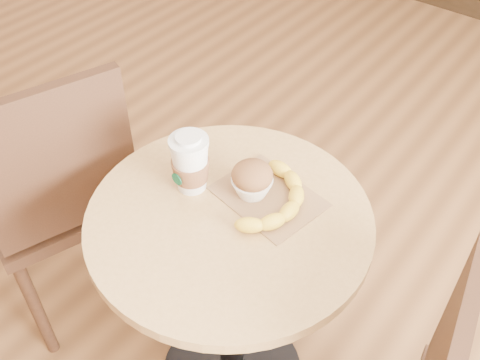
{
  "coord_description": "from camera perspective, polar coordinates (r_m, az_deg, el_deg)",
  "views": [
    {
      "loc": [
        0.52,
        -0.55,
        1.69
      ],
      "look_at": [
        -0.03,
        0.16,
        0.83
      ],
      "focal_mm": 42.0,
      "sensor_mm": 36.0,
      "label": 1
    }
  ],
  "objects": [
    {
      "name": "cafe_table",
      "position": [
        1.45,
        -0.98,
        -9.84
      ],
      "size": [
        0.66,
        0.66,
        0.75
      ],
      "color": "black",
      "rests_on": "ground"
    },
    {
      "name": "chair_left",
      "position": [
        1.71,
        -17.95,
        -1.38
      ],
      "size": [
        0.54,
        0.54,
        0.96
      ],
      "rotation": [
        0.0,
        0.0,
        -1.9
      ],
      "color": "#382113",
      "rests_on": "ground"
    },
    {
      "name": "kraft_bag",
      "position": [
        1.31,
        2.89,
        -1.68
      ],
      "size": [
        0.27,
        0.22,
        0.0
      ],
      "primitive_type": "cube",
      "rotation": [
        0.0,
        0.0,
        -0.18
      ],
      "color": "olive",
      "rests_on": "cafe_table"
    },
    {
      "name": "coffee_cup",
      "position": [
        1.3,
        -5.06,
        1.56
      ],
      "size": [
        0.09,
        0.09,
        0.15
      ],
      "rotation": [
        0.0,
        0.0,
        -0.08
      ],
      "color": "silver",
      "rests_on": "cafe_table"
    },
    {
      "name": "muffin",
      "position": [
        1.29,
        1.24,
        0.05
      ],
      "size": [
        0.1,
        0.1,
        0.09
      ],
      "color": "white",
      "rests_on": "kraft_bag"
    },
    {
      "name": "banana",
      "position": [
        1.28,
        3.43,
        -2.02
      ],
      "size": [
        0.21,
        0.28,
        0.04
      ],
      "primitive_type": null,
      "rotation": [
        0.0,
        0.0,
        0.18
      ],
      "color": "yellow",
      "rests_on": "kraft_bag"
    }
  ]
}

